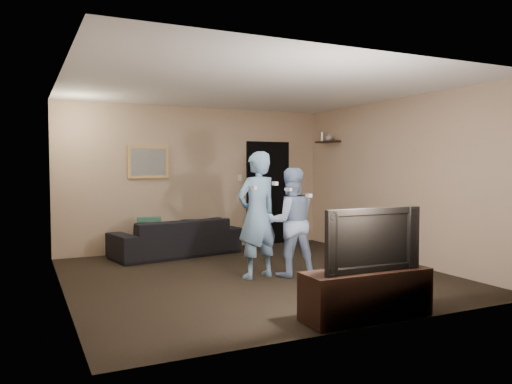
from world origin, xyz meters
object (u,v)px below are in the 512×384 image
sofa (176,237)px  tv_console (366,294)px  wii_player_right (291,222)px  wii_player_left (257,215)px  television (367,239)px

sofa → tv_console: (0.72, -4.24, -0.07)m
sofa → wii_player_right: 2.46m
sofa → wii_player_left: size_ratio=1.25×
television → wii_player_right: bearing=83.3°
tv_console → wii_player_left: (-0.20, 2.12, 0.61)m
tv_console → wii_player_right: bearing=83.3°
sofa → wii_player_right: bearing=104.0°
tv_console → television: (-0.00, 0.00, 0.55)m
sofa → wii_player_left: bearing=93.7°
tv_console → sofa: bearing=100.6°
wii_player_left → sofa: bearing=103.9°
sofa → television: (0.72, -4.24, 0.49)m
tv_console → television: 0.55m
sofa → wii_player_left: (0.52, -2.11, 0.55)m
wii_player_right → tv_console: bearing=-97.6°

